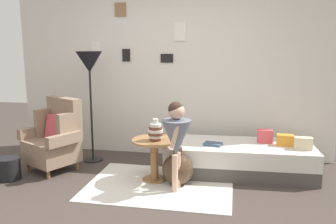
% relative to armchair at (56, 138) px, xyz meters
% --- Properties ---
extents(ground_plane, '(12.00, 12.00, 0.00)m').
position_rel_armchair_xyz_m(ground_plane, '(1.40, -0.96, -0.44)').
color(ground_plane, '#423833').
extents(gallery_wall, '(4.80, 0.12, 2.60)m').
position_rel_armchair_xyz_m(gallery_wall, '(1.40, 0.99, 0.86)').
color(gallery_wall, silver).
rests_on(gallery_wall, ground).
extents(rug, '(1.73, 1.28, 0.01)m').
position_rel_armchair_xyz_m(rug, '(1.51, -0.31, -0.43)').
color(rug, silver).
rests_on(rug, ground).
extents(armchair, '(0.90, 0.82, 0.97)m').
position_rel_armchair_xyz_m(armchair, '(0.00, 0.00, 0.00)').
color(armchair, olive).
rests_on(armchair, ground).
extents(daybed, '(1.93, 0.88, 0.40)m').
position_rel_armchair_xyz_m(daybed, '(2.44, 0.30, -0.24)').
color(daybed, '#4C4742').
rests_on(daybed, ground).
extents(pillow_head, '(0.22, 0.13, 0.15)m').
position_rel_armchair_xyz_m(pillow_head, '(3.22, 0.21, 0.04)').
color(pillow_head, beige).
rests_on(pillow_head, daybed).
extents(pillow_mid, '(0.21, 0.13, 0.14)m').
position_rel_armchair_xyz_m(pillow_mid, '(3.02, 0.33, 0.03)').
color(pillow_mid, orange).
rests_on(pillow_mid, daybed).
extents(pillow_back, '(0.20, 0.13, 0.17)m').
position_rel_armchair_xyz_m(pillow_back, '(2.78, 0.43, 0.05)').
color(pillow_back, '#D64C56').
rests_on(pillow_back, daybed).
extents(side_table, '(0.56, 0.56, 0.53)m').
position_rel_armchair_xyz_m(side_table, '(1.41, -0.16, -0.06)').
color(side_table, '#9E7042').
rests_on(side_table, ground).
extents(vase_striped, '(0.18, 0.18, 0.27)m').
position_rel_armchair_xyz_m(vase_striped, '(1.44, -0.20, 0.20)').
color(vase_striped, brown).
rests_on(vase_striped, side_table).
extents(floor_lamp, '(0.37, 0.37, 1.59)m').
position_rel_armchair_xyz_m(floor_lamp, '(0.34, 0.43, 0.93)').
color(floor_lamp, black).
rests_on(floor_lamp, ground).
extents(person_child, '(0.34, 0.34, 1.05)m').
position_rel_armchair_xyz_m(person_child, '(1.73, -0.42, 0.23)').
color(person_child, '#D8AD8E').
rests_on(person_child, ground).
extents(book_on_daybed, '(0.25, 0.20, 0.03)m').
position_rel_armchair_xyz_m(book_on_daybed, '(2.11, 0.18, -0.02)').
color(book_on_daybed, '#3F5672').
rests_on(book_on_daybed, daybed).
extents(demijohn_near, '(0.38, 0.38, 0.46)m').
position_rel_armchair_xyz_m(demijohn_near, '(1.72, -0.23, -0.25)').
color(demijohn_near, '#473323').
rests_on(demijohn_near, ground).
extents(magazine_basket, '(0.28, 0.28, 0.28)m').
position_rel_armchair_xyz_m(magazine_basket, '(-0.40, -0.47, -0.30)').
color(magazine_basket, black).
rests_on(magazine_basket, ground).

